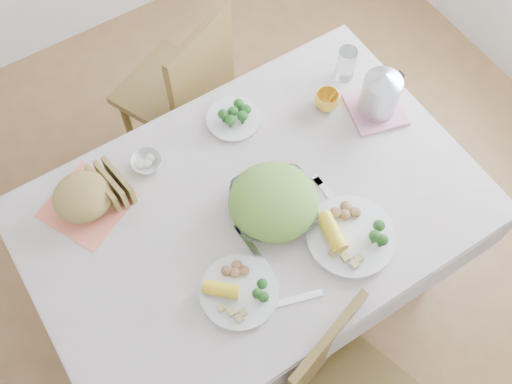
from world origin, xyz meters
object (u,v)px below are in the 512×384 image
salad_bowl (273,206)px  electric_kettle (381,90)px  dining_table (254,252)px  dinner_plate_right (351,237)px  yellow_mug (327,101)px  chair_far (172,86)px  dinner_plate_left (239,292)px

salad_bowl → electric_kettle: size_ratio=1.46×
salad_bowl → dining_table: bearing=137.3°
dinner_plate_right → yellow_mug: bearing=62.8°
yellow_mug → dining_table: bearing=-154.8°
chair_far → yellow_mug: size_ratio=9.95×
chair_far → electric_kettle: bearing=100.3°
salad_bowl → dinner_plate_left: 0.31m
salad_bowl → dinner_plate_right: bearing=-54.5°
salad_bowl → yellow_mug: size_ratio=3.05×
chair_far → dinner_plate_right: 1.14m
dining_table → electric_kettle: size_ratio=7.36×
chair_far → salad_bowl: size_ratio=3.26×
dinner_plate_right → electric_kettle: 0.54m
salad_bowl → dinner_plate_left: salad_bowl is taller
dinner_plate_right → yellow_mug: (0.24, 0.47, 0.02)m
yellow_mug → electric_kettle: (0.14, -0.11, 0.09)m
dining_table → yellow_mug: (0.45, 0.21, 0.42)m
dining_table → yellow_mug: yellow_mug is taller
dining_table → electric_kettle: electric_kettle is taller
dinner_plate_left → electric_kettle: bearing=22.3°
chair_far → yellow_mug: chair_far is taller
electric_kettle → chair_far: bearing=111.6°
dinner_plate_right → yellow_mug: yellow_mug is taller
dining_table → dinner_plate_left: dinner_plate_left is taller
salad_bowl → dinner_plate_left: (-0.25, -0.18, -0.02)m
electric_kettle → dining_table: bearing=176.9°
dining_table → dinner_plate_right: (0.20, -0.26, 0.40)m
dining_table → electric_kettle: 0.78m
dining_table → salad_bowl: bearing=-42.7°
chair_far → electric_kettle: electric_kettle is taller
salad_bowl → dinner_plate_right: salad_bowl is taller
dining_table → salad_bowl: salad_bowl is taller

